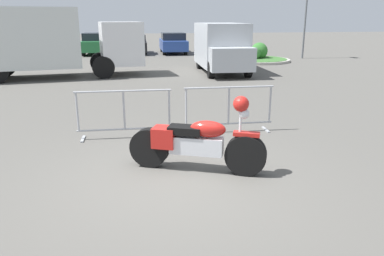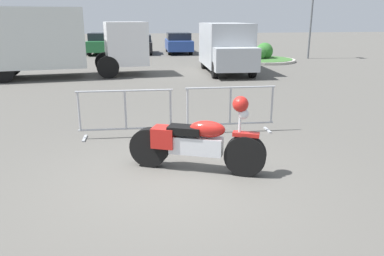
% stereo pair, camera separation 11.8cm
% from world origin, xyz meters
% --- Properties ---
extents(ground_plane, '(120.00, 120.00, 0.00)m').
position_xyz_m(ground_plane, '(0.00, 0.00, 0.00)').
color(ground_plane, '#54514C').
extents(motorcycle, '(2.26, 1.14, 1.35)m').
position_xyz_m(motorcycle, '(0.42, 0.32, 0.52)').
color(motorcycle, black).
rests_on(motorcycle, ground).
extents(crowd_barrier_near, '(2.07, 0.52, 1.07)m').
position_xyz_m(crowd_barrier_near, '(-0.76, 2.41, 0.55)').
color(crowd_barrier_near, '#9EA0A5').
rests_on(crowd_barrier_near, ground).
extents(crowd_barrier_far, '(2.07, 0.52, 1.07)m').
position_xyz_m(crowd_barrier_far, '(1.60, 2.41, 0.55)').
color(crowd_barrier_far, '#9EA0A5').
rests_on(crowd_barrier_far, ground).
extents(box_truck, '(7.90, 3.07, 2.98)m').
position_xyz_m(box_truck, '(-4.07, 11.84, 1.64)').
color(box_truck, silver).
rests_on(box_truck, ground).
extents(delivery_van, '(2.23, 5.10, 2.31)m').
position_xyz_m(delivery_van, '(4.05, 12.16, 1.24)').
color(delivery_van, '#B2B7BC').
rests_on(delivery_van, ground).
extents(parked_car_red, '(1.90, 4.24, 1.41)m').
position_xyz_m(parked_car_red, '(-7.98, 23.00, 0.72)').
color(parked_car_red, '#B21E19').
rests_on(parked_car_red, ground).
extents(parked_car_silver, '(2.02, 4.51, 1.50)m').
position_xyz_m(parked_car_silver, '(-5.19, 23.11, 0.76)').
color(parked_car_silver, '#B7BABF').
rests_on(parked_car_silver, ground).
extents(parked_car_green, '(2.04, 4.55, 1.52)m').
position_xyz_m(parked_car_green, '(-2.40, 23.04, 0.77)').
color(parked_car_green, '#236B38').
rests_on(parked_car_green, ground).
extents(parked_car_black, '(1.83, 4.09, 1.36)m').
position_xyz_m(parked_car_black, '(0.39, 22.76, 0.69)').
color(parked_car_black, black).
rests_on(parked_car_black, ground).
extents(parked_car_blue, '(2.02, 4.51, 1.50)m').
position_xyz_m(parked_car_blue, '(3.18, 22.64, 0.76)').
color(parked_car_blue, '#284799').
rests_on(parked_car_blue, ground).
extents(pedestrian, '(0.46, 0.46, 1.69)m').
position_xyz_m(pedestrian, '(4.86, 18.53, 0.92)').
color(pedestrian, '#262838').
rests_on(pedestrian, ground).
extents(planter_island, '(4.30, 4.30, 1.09)m').
position_xyz_m(planter_island, '(7.40, 16.54, 0.28)').
color(planter_island, '#ADA89E').
rests_on(planter_island, ground).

